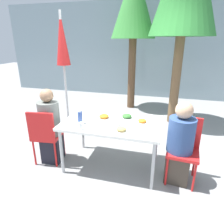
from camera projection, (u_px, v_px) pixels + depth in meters
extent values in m
plane|color=gray|center=(112.00, 164.00, 3.12)|extent=(24.00, 24.00, 0.00)
cube|color=gray|center=(147.00, 51.00, 6.48)|extent=(10.00, 0.20, 3.00)
cube|color=white|center=(112.00, 123.00, 2.88)|extent=(1.40, 0.87, 0.04)
cylinder|color=#B7B7B7|center=(62.00, 152.00, 2.82)|extent=(0.04, 0.04, 0.68)
cylinder|color=#B7B7B7|center=(153.00, 166.00, 2.50)|extent=(0.04, 0.04, 0.68)
cylinder|color=#B7B7B7|center=(83.00, 130.00, 3.50)|extent=(0.04, 0.04, 0.68)
cylinder|color=#B7B7B7|center=(157.00, 139.00, 3.18)|extent=(0.04, 0.04, 0.68)
cube|color=red|center=(48.00, 135.00, 3.11)|extent=(0.45, 0.45, 0.04)
cube|color=red|center=(41.00, 126.00, 2.86)|extent=(0.40, 0.09, 0.42)
cylinder|color=red|center=(45.00, 142.00, 3.36)|extent=(0.03, 0.03, 0.42)
cylinder|color=red|center=(64.00, 144.00, 3.32)|extent=(0.03, 0.03, 0.42)
cylinder|color=red|center=(34.00, 153.00, 3.05)|extent=(0.03, 0.03, 0.42)
cylinder|color=red|center=(56.00, 155.00, 3.00)|extent=(0.03, 0.03, 0.42)
cube|color=black|center=(53.00, 147.00, 3.17)|extent=(0.32, 0.32, 0.46)
cylinder|color=slate|center=(49.00, 119.00, 3.00)|extent=(0.31, 0.31, 0.52)
sphere|color=#9E7556|center=(47.00, 96.00, 2.88)|extent=(0.19, 0.19, 0.19)
cube|color=red|center=(183.00, 152.00, 2.63)|extent=(0.44, 0.44, 0.04)
cube|color=red|center=(186.00, 131.00, 2.71)|extent=(0.40, 0.08, 0.42)
cylinder|color=red|center=(194.00, 178.00, 2.50)|extent=(0.03, 0.03, 0.42)
cylinder|color=red|center=(166.00, 172.00, 2.62)|extent=(0.03, 0.03, 0.42)
cylinder|color=red|center=(194.00, 163.00, 2.80)|extent=(0.03, 0.03, 0.42)
cylinder|color=red|center=(169.00, 158.00, 2.92)|extent=(0.03, 0.03, 0.42)
cube|color=#473D33|center=(177.00, 165.00, 2.72)|extent=(0.33, 0.33, 0.46)
cylinder|color=navy|center=(181.00, 135.00, 2.56)|extent=(0.34, 0.34, 0.46)
sphere|color=tan|center=(184.00, 110.00, 2.45)|extent=(0.22, 0.22, 0.22)
cylinder|color=#333333|center=(69.00, 128.00, 4.34)|extent=(0.36, 0.36, 0.05)
cylinder|color=#BCBCBC|center=(65.00, 75.00, 3.95)|extent=(0.04, 0.04, 2.34)
cone|color=red|center=(62.00, 38.00, 3.71)|extent=(0.26, 0.26, 0.97)
cylinder|color=white|center=(104.00, 118.00, 2.98)|extent=(0.26, 0.26, 0.01)
ellipsoid|color=orange|center=(104.00, 116.00, 2.97)|extent=(0.14, 0.14, 0.06)
cylinder|color=white|center=(121.00, 131.00, 2.56)|extent=(0.23, 0.23, 0.01)
ellipsoid|color=tan|center=(121.00, 129.00, 2.55)|extent=(0.13, 0.13, 0.05)
cylinder|color=white|center=(142.00, 123.00, 2.82)|extent=(0.21, 0.21, 0.01)
ellipsoid|color=orange|center=(142.00, 121.00, 2.81)|extent=(0.12, 0.12, 0.05)
cylinder|color=white|center=(127.00, 118.00, 2.99)|extent=(0.26, 0.26, 0.01)
ellipsoid|color=#33702D|center=(127.00, 116.00, 2.98)|extent=(0.14, 0.14, 0.06)
cylinder|color=#334C8E|center=(80.00, 117.00, 2.79)|extent=(0.07, 0.07, 0.17)
cylinder|color=white|center=(80.00, 111.00, 2.76)|extent=(0.05, 0.05, 0.02)
cylinder|color=white|center=(81.00, 126.00, 2.61)|extent=(0.07, 0.07, 0.10)
cylinder|color=white|center=(115.00, 123.00, 2.77)|extent=(0.14, 0.14, 0.05)
cylinder|color=brown|center=(132.00, 75.00, 5.47)|extent=(0.20, 0.20, 1.86)
cone|color=#388438|center=(134.00, 2.00, 4.86)|extent=(1.14, 1.14, 1.68)
cylinder|color=brown|center=(176.00, 82.00, 4.44)|extent=(0.20, 0.20, 1.90)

